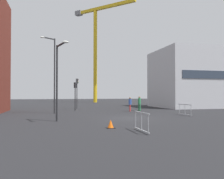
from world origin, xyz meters
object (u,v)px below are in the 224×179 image
Objects in this scene: streetlamp_tall at (53,70)px; pedestrian_walking at (139,102)px; pedestrian_waiting at (130,103)px; construction_crane at (96,39)px; traffic_light_verge at (77,89)px; traffic_cone_striped at (111,124)px; streetlamp_short at (58,74)px; traffic_light_island at (75,91)px.

pedestrian_walking is (10.29, 1.68, -3.60)m from streetlamp_tall.
pedestrian_walking is at bearing 22.16° from pedestrian_waiting.
construction_crane is 13.27× the size of pedestrian_walking.
traffic_light_verge is 19.96m from traffic_cone_striped.
streetlamp_tall is 4.47× the size of pedestrian_walking.
streetlamp_short is 12.45m from pedestrian_waiting.
traffic_light_verge reaches higher than traffic_light_island.
traffic_light_island is at bearing 79.42° from streetlamp_short.
pedestrian_waiting is (6.22, -3.21, -1.42)m from traffic_light_island.
streetlamp_short reaches higher than pedestrian_walking.
streetlamp_tall is 8.89m from traffic_light_verge.
pedestrian_waiting is (-1.24, -30.35, -14.61)m from construction_crane.
traffic_cone_striped is (-6.81, -13.40, -0.81)m from pedestrian_walking.
construction_crane is 46.32m from traffic_cone_striped.
pedestrian_walking is 1.06× the size of pedestrian_waiting.
traffic_light_island is at bearing 92.84° from traffic_cone_striped.
pedestrian_walking is at bearing -19.17° from traffic_light_island.
construction_crane reaches higher than pedestrian_walking.
pedestrian_waiting is at bearing -92.33° from construction_crane.
streetlamp_tall is 5.56m from traffic_light_island.
streetlamp_short is at bearing -136.53° from pedestrian_walking.
traffic_light_verge is (3.26, 8.07, -1.80)m from streetlamp_tall.
construction_crane is 14.07× the size of pedestrian_waiting.
streetlamp_short is 12.23m from traffic_light_island.
construction_crane is 42.06m from streetlamp_short.
traffic_cone_striped is at bearing -89.37° from traffic_light_verge.
construction_crane is at bearing 90.28° from pedestrian_walking.
construction_crane is 6.69× the size of traffic_light_island.
traffic_light_verge reaches higher than pedestrian_waiting.
streetlamp_tall is at bearing -172.87° from pedestrian_waiting.
traffic_light_verge is 2.39× the size of pedestrian_walking.
pedestrian_waiting is 3.30× the size of traffic_cone_striped.
traffic_light_verge is 2.53× the size of pedestrian_waiting.
construction_crane is at bearing 81.23° from traffic_cone_striped.
pedestrian_walking is at bearing 43.47° from streetlamp_short.
streetlamp_tall is at bearing -170.74° from pedestrian_walking.
construction_crane is at bearing 73.61° from traffic_light_verge.
streetlamp_short is at bearing -103.92° from construction_crane.
streetlamp_short is 15.99m from traffic_light_verge.
traffic_light_island is at bearing -105.36° from construction_crane.
traffic_light_island reaches higher than traffic_cone_striped.
pedestrian_waiting reaches higher than traffic_cone_striped.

